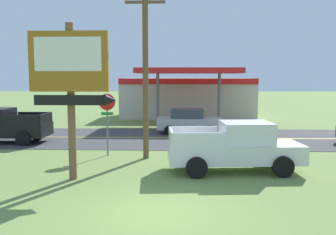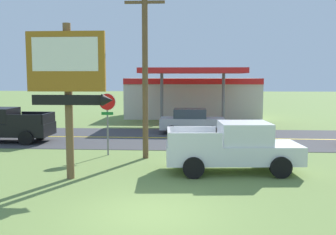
{
  "view_description": "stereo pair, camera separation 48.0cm",
  "coord_description": "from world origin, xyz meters",
  "px_view_note": "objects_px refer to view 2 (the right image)",
  "views": [
    {
      "loc": [
        0.72,
        -9.99,
        3.71
      ],
      "look_at": [
        0.0,
        8.0,
        1.8
      ],
      "focal_mm": 40.77,
      "sensor_mm": 36.0,
      "label": 1
    },
    {
      "loc": [
        1.2,
        -9.96,
        3.71
      ],
      "look_at": [
        0.0,
        8.0,
        1.8
      ],
      "focal_mm": 40.77,
      "sensor_mm": 36.0,
      "label": 2
    }
  ],
  "objects_px": {
    "car_silver_near_lane": "(192,121)",
    "pickup_white_parked_on_lawn": "(234,147)",
    "pickup_black_on_road": "(5,125)",
    "utility_pole": "(145,60)",
    "stop_sign": "(107,113)",
    "gas_station": "(193,96)",
    "motel_sign": "(69,77)"
  },
  "relations": [
    {
      "from": "stop_sign",
      "to": "car_silver_near_lane",
      "type": "xyz_separation_m",
      "value": [
        3.95,
        7.26,
        -1.2
      ]
    },
    {
      "from": "utility_pole",
      "to": "car_silver_near_lane",
      "type": "bearing_deg",
      "value": 75.16
    },
    {
      "from": "pickup_black_on_road",
      "to": "stop_sign",
      "type": "bearing_deg",
      "value": -25.88
    },
    {
      "from": "stop_sign",
      "to": "utility_pole",
      "type": "xyz_separation_m",
      "value": [
        1.88,
        -0.54,
        2.43
      ]
    },
    {
      "from": "stop_sign",
      "to": "utility_pole",
      "type": "bearing_deg",
      "value": -16.09
    },
    {
      "from": "motel_sign",
      "to": "car_silver_near_lane",
      "type": "relative_size",
      "value": 1.34
    },
    {
      "from": "motel_sign",
      "to": "stop_sign",
      "type": "bearing_deg",
      "value": 85.3
    },
    {
      "from": "pickup_black_on_road",
      "to": "utility_pole",
      "type": "bearing_deg",
      "value": -23.85
    },
    {
      "from": "motel_sign",
      "to": "utility_pole",
      "type": "height_order",
      "value": "utility_pole"
    },
    {
      "from": "pickup_black_on_road",
      "to": "car_silver_near_lane",
      "type": "bearing_deg",
      "value": 20.56
    },
    {
      "from": "gas_station",
      "to": "car_silver_near_lane",
      "type": "relative_size",
      "value": 2.86
    },
    {
      "from": "utility_pole",
      "to": "car_silver_near_lane",
      "type": "distance_m",
      "value": 8.85
    },
    {
      "from": "pickup_white_parked_on_lawn",
      "to": "stop_sign",
      "type": "bearing_deg",
      "value": 153.51
    },
    {
      "from": "stop_sign",
      "to": "pickup_white_parked_on_lawn",
      "type": "height_order",
      "value": "stop_sign"
    },
    {
      "from": "stop_sign",
      "to": "pickup_black_on_road",
      "type": "distance_m",
      "value": 7.54
    },
    {
      "from": "utility_pole",
      "to": "gas_station",
      "type": "bearing_deg",
      "value": 83.45
    },
    {
      "from": "stop_sign",
      "to": "pickup_black_on_road",
      "type": "xyz_separation_m",
      "value": [
        -6.72,
        3.26,
        -1.06
      ]
    },
    {
      "from": "pickup_black_on_road",
      "to": "pickup_white_parked_on_lawn",
      "type": "bearing_deg",
      "value": -26.16
    },
    {
      "from": "pickup_white_parked_on_lawn",
      "to": "pickup_black_on_road",
      "type": "bearing_deg",
      "value": 153.84
    },
    {
      "from": "car_silver_near_lane",
      "to": "pickup_white_parked_on_lawn",
      "type": "bearing_deg",
      "value": -80.29
    },
    {
      "from": "gas_station",
      "to": "pickup_black_on_road",
      "type": "height_order",
      "value": "gas_station"
    },
    {
      "from": "pickup_white_parked_on_lawn",
      "to": "utility_pole",
      "type": "bearing_deg",
      "value": 148.94
    },
    {
      "from": "motel_sign",
      "to": "utility_pole",
      "type": "bearing_deg",
      "value": 59.83
    },
    {
      "from": "gas_station",
      "to": "pickup_white_parked_on_lawn",
      "type": "height_order",
      "value": "gas_station"
    },
    {
      "from": "stop_sign",
      "to": "gas_station",
      "type": "bearing_deg",
      "value": 77.36
    },
    {
      "from": "utility_pole",
      "to": "pickup_white_parked_on_lawn",
      "type": "distance_m",
      "value": 5.64
    },
    {
      "from": "stop_sign",
      "to": "pickup_black_on_road",
      "type": "relative_size",
      "value": 0.57
    },
    {
      "from": "stop_sign",
      "to": "pickup_black_on_road",
      "type": "bearing_deg",
      "value": 154.12
    },
    {
      "from": "motel_sign",
      "to": "car_silver_near_lane",
      "type": "xyz_separation_m",
      "value": [
        4.31,
        11.66,
        -2.9
      ]
    },
    {
      "from": "motel_sign",
      "to": "pickup_white_parked_on_lawn",
      "type": "relative_size",
      "value": 1.05
    },
    {
      "from": "utility_pole",
      "to": "car_silver_near_lane",
      "type": "relative_size",
      "value": 1.98
    },
    {
      "from": "gas_station",
      "to": "car_silver_near_lane",
      "type": "height_order",
      "value": "gas_station"
    }
  ]
}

